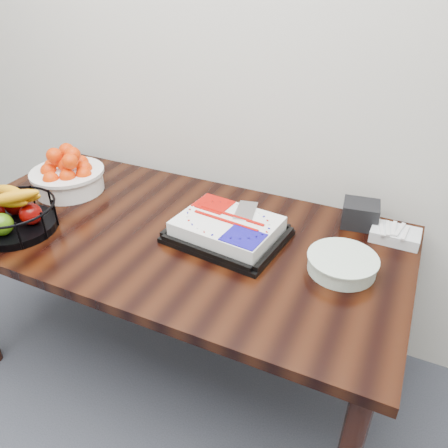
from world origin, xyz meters
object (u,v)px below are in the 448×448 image
at_px(napkin_box, 360,214).
at_px(plate_stack, 342,264).
at_px(table, 172,248).
at_px(tangerine_bowl, 67,173).
at_px(fruit_basket, 13,214).
at_px(cake_tray, 227,229).

bearing_deg(napkin_box, plate_stack, -89.74).
height_order(table, plate_stack, plate_stack).
bearing_deg(tangerine_bowl, plate_stack, -3.31).
xyz_separation_m(tangerine_bowl, fruit_basket, (0.04, -0.35, -0.02)).
xyz_separation_m(fruit_basket, plate_stack, (1.20, 0.28, -0.04)).
distance_m(tangerine_bowl, fruit_basket, 0.35).
relative_size(tangerine_bowl, fruit_basket, 0.99).
bearing_deg(tangerine_bowl, cake_tray, -3.82).
distance_m(tangerine_bowl, napkin_box, 1.27).
relative_size(cake_tray, plate_stack, 1.89).
height_order(tangerine_bowl, plate_stack, tangerine_bowl).
bearing_deg(fruit_basket, plate_stack, 13.04).
xyz_separation_m(plate_stack, napkin_box, (-0.00, 0.33, 0.02)).
bearing_deg(fruit_basket, napkin_box, 26.70).
distance_m(cake_tray, napkin_box, 0.53).
bearing_deg(cake_tray, napkin_box, 35.44).
relative_size(table, cake_tray, 4.00).
xyz_separation_m(cake_tray, plate_stack, (0.43, -0.02, -0.01)).
bearing_deg(cake_tray, tangerine_bowl, 176.18).
bearing_deg(table, tangerine_bowl, 170.66).
distance_m(table, fruit_basket, 0.62).
xyz_separation_m(fruit_basket, napkin_box, (1.20, 0.60, -0.02)).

